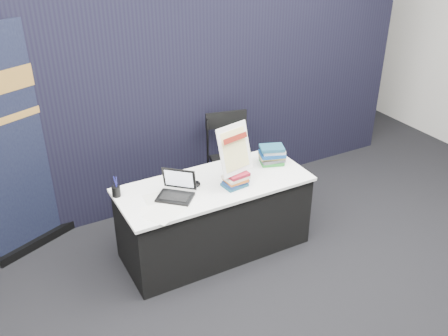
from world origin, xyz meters
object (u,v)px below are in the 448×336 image
(stacking_chair, at_px, (234,158))
(pullup_banner, at_px, (23,157))
(display_table, at_px, (214,217))
(info_sign, at_px, (235,150))
(laptop, at_px, (173,191))
(book_stack_short, at_px, (272,155))
(book_stack_tall, at_px, (236,180))

(stacking_chair, bearing_deg, pullup_banner, -176.25)
(display_table, height_order, info_sign, info_sign)
(display_table, xyz_separation_m, info_sign, (0.15, -0.11, 0.73))
(laptop, xyz_separation_m, pullup_banner, (-1.07, 0.96, 0.17))
(laptop, bearing_deg, display_table, 46.30)
(pullup_banner, relative_size, stacking_chair, 2.07)
(info_sign, relative_size, stacking_chair, 0.43)
(book_stack_short, bearing_deg, book_stack_tall, -157.86)
(display_table, height_order, stacking_chair, stacking_chair)
(book_stack_short, xyz_separation_m, info_sign, (-0.53, -0.18, 0.26))
(laptop, xyz_separation_m, stacking_chair, (0.99, 0.64, -0.22))
(display_table, relative_size, stacking_chair, 1.70)
(display_table, bearing_deg, info_sign, -36.93)
(book_stack_tall, xyz_separation_m, book_stack_short, (0.53, 0.22, 0.03))
(book_stack_short, bearing_deg, display_table, -174.00)
(laptop, bearing_deg, book_stack_short, 47.63)
(stacking_chair, bearing_deg, book_stack_tall, -106.44)
(book_stack_tall, bearing_deg, laptop, 168.62)
(display_table, bearing_deg, pullup_banner, 148.16)
(laptop, relative_size, pullup_banner, 0.19)
(book_stack_tall, relative_size, info_sign, 0.48)
(book_stack_short, bearing_deg, laptop, -174.83)
(book_stack_short, distance_m, pullup_banner, 2.34)
(stacking_chair, bearing_deg, display_table, -120.34)
(laptop, relative_size, book_stack_short, 1.57)
(laptop, distance_m, stacking_chair, 1.20)
(book_stack_short, xyz_separation_m, stacking_chair, (-0.11, 0.54, -0.26))
(book_stack_tall, distance_m, info_sign, 0.29)
(display_table, relative_size, pullup_banner, 0.82)
(display_table, bearing_deg, stacking_chair, 47.29)
(display_table, xyz_separation_m, book_stack_short, (0.68, 0.07, 0.47))
(pullup_banner, distance_m, stacking_chair, 2.12)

